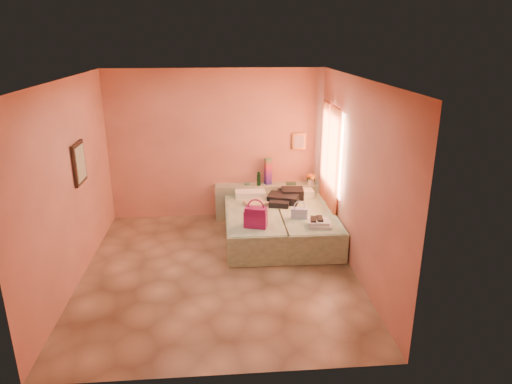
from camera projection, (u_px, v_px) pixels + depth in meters
ground at (219, 270)px, 6.85m from camera, size 4.50×4.50×0.00m
room_walls at (230, 145)px, 6.82m from camera, size 4.02×4.51×2.81m
headboard_ledge at (269, 200)px, 8.80m from camera, size 2.05×0.30×0.65m
bed_left at (254, 226)px, 7.81m from camera, size 0.90×2.00×0.50m
bed_right at (306, 225)px, 7.86m from camera, size 0.90×2.00×0.50m
water_bottle at (259, 179)px, 8.59m from camera, size 0.09×0.09×0.26m
rainbow_box at (268, 171)px, 8.64m from camera, size 0.14×0.14×0.51m
small_dish at (247, 184)px, 8.67m from camera, size 0.13×0.13×0.03m
green_book at (291, 183)px, 8.70m from camera, size 0.19×0.14×0.03m
flower_vase at (311, 178)px, 8.65m from camera, size 0.21×0.21×0.25m
magenta_handbag at (256, 217)px, 7.09m from camera, size 0.39×0.29×0.33m
khaki_garment at (256, 203)px, 8.05m from camera, size 0.46×0.43×0.06m
clothes_pile at (286, 197)px, 8.19m from camera, size 0.68×0.68×0.18m
blue_handbag at (299, 213)px, 7.45m from camera, size 0.28×0.15×0.17m
towel_stack at (320, 223)px, 7.14m from camera, size 0.40×0.35×0.10m
sandal_pair at (317, 219)px, 7.15m from camera, size 0.22×0.26×0.02m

